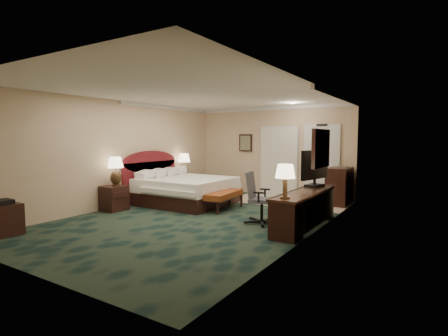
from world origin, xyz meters
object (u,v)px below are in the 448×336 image
Objects in this scene: nightstand_near at (114,198)px; nightstand_far at (185,185)px; lamp_far at (184,165)px; side_table at (3,220)px; tv at (315,168)px; lamp_near at (116,171)px; desk_chair at (262,198)px; desk at (305,209)px; minibar at (339,186)px; bed_bench at (224,201)px; bed at (186,191)px.

nightstand_far is (-0.01, 2.75, -0.01)m from nightstand_near.
lamp_far is 1.23× the size of side_table.
tv reaches higher than side_table.
lamp_near is 3.67m from desk_chair.
lamp_far is 0.28× the size of desk.
tv reaches higher than lamp_near.
nightstand_near is 5.75m from minibar.
lamp_near is at bearing -147.33° from tv.
nightstand_far is 0.64m from lamp_far.
bed_bench is at bearing -29.50° from nightstand_far.
tv is (-0.06, 0.74, 0.75)m from desk.
lamp_far reaches higher than bed_bench.
minibar is (4.45, 0.92, -0.44)m from lamp_far.
nightstand_far is at bearing 90.57° from lamp_near.
nightstand_near is at bearing -89.87° from nightstand_far.
bed_bench is at bearing -163.15° from tv.
desk_chair is (-0.79, -0.94, -0.58)m from tv.
lamp_far is 5.32m from side_table.
bed_bench is (1.28, -0.14, -0.12)m from bed.
desk is 2.52× the size of minibar.
tv is at bearing 43.97° from side_table.
lamp_near reaches higher than desk_chair.
nightstand_far reaches higher than side_table.
nightstand_near is 0.61× the size of minibar.
lamp_near is 0.28× the size of desk.
desk_chair is at bearing 10.66° from lamp_near.
nightstand_far is 0.55× the size of desk_chair.
nightstand_far is 4.61m from tv.
lamp_near is 2.68m from lamp_far.
nightstand_near is 1.03× the size of nightstand_far.
lamp_near is at bearing -168.89° from desk.
bed_bench is at bearing -29.09° from lamp_far.
minibar is at bearing 11.71° from lamp_far.
nightstand_far is at bearing -168.40° from minibar.
bed_bench is at bearing 61.71° from side_table.
bed_bench is 3.11m from minibar.
tv reaches higher than nightstand_far.
bed is at bearing -49.10° from lamp_far.
desk is at bearing -19.94° from bed_bench.
bed_bench is 2.37m from tv.
minibar is (3.50, 2.02, 0.14)m from bed.
bed is at bearing 60.04° from lamp_near.
bed is at bearing 77.85° from side_table.
lamp_near reaches higher than lamp_far.
tv is at bearing 20.71° from nightstand_near.
bed reaches higher than bed_bench.
side_table is at bearing -125.33° from minibar.
bed is 3.14× the size of lamp_far.
minibar reaches higher than bed_bench.
bed is 4.28m from side_table.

